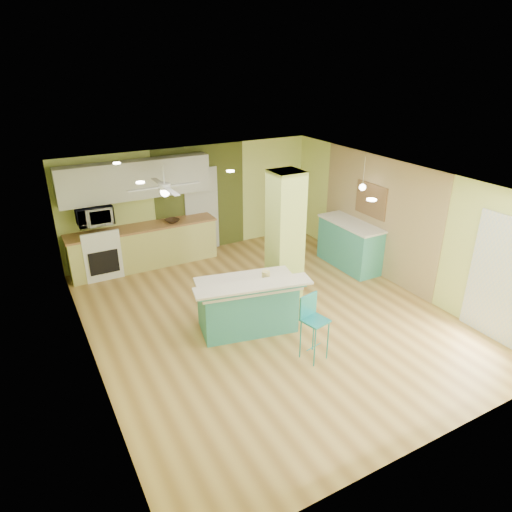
{
  "coord_description": "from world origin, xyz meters",
  "views": [
    {
      "loc": [
        -3.6,
        -6.15,
        4.36
      ],
      "look_at": [
        -0.02,
        0.4,
        1.05
      ],
      "focal_mm": 32.0,
      "sensor_mm": 36.0,
      "label": 1
    }
  ],
  "objects_px": {
    "side_counter": "(350,244)",
    "fruit_bowl": "(172,221)",
    "peninsula": "(248,304)",
    "bar_stool": "(312,317)",
    "canister": "(266,276)"
  },
  "relations": [
    {
      "from": "bar_stool",
      "to": "fruit_bowl",
      "type": "xyz_separation_m",
      "value": [
        -0.64,
        4.48,
        0.26
      ]
    },
    {
      "from": "peninsula",
      "to": "canister",
      "type": "bearing_deg",
      "value": 0.93
    },
    {
      "from": "canister",
      "to": "peninsula",
      "type": "bearing_deg",
      "value": 169.24
    },
    {
      "from": "peninsula",
      "to": "fruit_bowl",
      "type": "relative_size",
      "value": 6.46
    },
    {
      "from": "side_counter",
      "to": "canister",
      "type": "height_order",
      "value": "canister"
    },
    {
      "from": "side_counter",
      "to": "fruit_bowl",
      "type": "xyz_separation_m",
      "value": [
        -3.34,
        2.11,
        0.46
      ]
    },
    {
      "from": "side_counter",
      "to": "canister",
      "type": "bearing_deg",
      "value": -156.58
    },
    {
      "from": "fruit_bowl",
      "to": "canister",
      "type": "height_order",
      "value": "canister"
    },
    {
      "from": "peninsula",
      "to": "canister",
      "type": "height_order",
      "value": "canister"
    },
    {
      "from": "peninsula",
      "to": "bar_stool",
      "type": "xyz_separation_m",
      "value": [
        0.49,
        -1.18,
        0.24
      ]
    },
    {
      "from": "peninsula",
      "to": "side_counter",
      "type": "relative_size",
      "value": 1.22
    },
    {
      "from": "fruit_bowl",
      "to": "bar_stool",
      "type": "bearing_deg",
      "value": -81.84
    },
    {
      "from": "side_counter",
      "to": "fruit_bowl",
      "type": "bearing_deg",
      "value": 147.7
    },
    {
      "from": "fruit_bowl",
      "to": "canister",
      "type": "relative_size",
      "value": 1.84
    },
    {
      "from": "peninsula",
      "to": "side_counter",
      "type": "xyz_separation_m",
      "value": [
        3.19,
        1.18,
        0.05
      ]
    }
  ]
}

